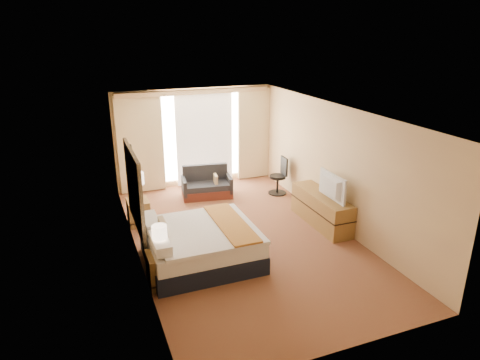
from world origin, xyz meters
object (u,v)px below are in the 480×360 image
object	(u,v)px
desk_chair	(280,178)
lamp_right	(137,179)
television	(328,187)
bed	(201,244)
nightstand_left	(162,269)
loveseat	(207,186)
floor_lamp	(130,164)
nightstand_right	(139,212)
lamp_left	(159,232)
media_dresser	(321,209)

from	to	relation	value
desk_chair	lamp_right	size ratio (longest dim) A/B	1.53
lamp_right	television	world-z (taller)	television
bed	lamp_right	xyz separation A→B (m)	(-0.79, 2.03, 0.69)
bed	desk_chair	xyz separation A→B (m)	(2.86, 2.58, 0.08)
nightstand_left	loveseat	distance (m)	4.00
bed	floor_lamp	size ratio (longest dim) A/B	1.24
floor_lamp	lamp_right	world-z (taller)	floor_lamp
bed	floor_lamp	xyz separation A→B (m)	(-0.82, 2.89, 0.76)
nightstand_right	lamp_right	bearing A→B (deg)	-30.90
lamp_right	television	bearing A→B (deg)	-25.39
bed	lamp_right	distance (m)	2.28
loveseat	desk_chair	size ratio (longest dim) A/B	1.37
nightstand_left	television	xyz separation A→B (m)	(3.65, 0.77, 0.70)
nightstand_left	bed	world-z (taller)	bed
lamp_left	media_dresser	bearing A→B (deg)	16.11
loveseat	lamp_left	world-z (taller)	lamp_left
nightstand_left	floor_lamp	bearing A→B (deg)	90.14
nightstand_left	floor_lamp	world-z (taller)	floor_lamp
desk_chair	loveseat	bearing A→B (deg)	168.24
lamp_right	desk_chair	bearing A→B (deg)	8.59
nightstand_right	floor_lamp	world-z (taller)	floor_lamp
bed	lamp_right	bearing A→B (deg)	111.17
nightstand_left	media_dresser	distance (m)	3.85
desk_chair	television	distance (m)	2.34
media_dresser	lamp_left	size ratio (longest dim) A/B	3.43
nightstand_left	desk_chair	distance (m)	4.77
loveseat	floor_lamp	xyz separation A→B (m)	(-1.88, -0.19, 0.86)
media_dresser	television	distance (m)	0.69
lamp_left	bed	bearing A→B (deg)	30.39
nightstand_right	media_dresser	world-z (taller)	media_dresser
nightstand_left	desk_chair	xyz separation A→B (m)	(3.67, 3.04, 0.15)
loveseat	television	bearing A→B (deg)	-48.85
television	bed	bearing A→B (deg)	97.02
nightstand_right	lamp_right	xyz separation A→B (m)	(0.02, -0.01, 0.76)
nightstand_right	television	xyz separation A→B (m)	(3.65, -1.73, 0.70)
nightstand_left	loveseat	bearing A→B (deg)	62.17
nightstand_right	bed	size ratio (longest dim) A/B	0.28
nightstand_right	floor_lamp	distance (m)	1.19
lamp_left	television	bearing A→B (deg)	12.11
loveseat	floor_lamp	distance (m)	2.07
media_dresser	bed	size ratio (longest dim) A/B	0.92
floor_lamp	nightstand_left	bearing A→B (deg)	-89.86
loveseat	nightstand_right	bearing A→B (deg)	-142.60
nightstand_left	television	distance (m)	3.79
nightstand_left	loveseat	size ratio (longest dim) A/B	0.42
bed	lamp_left	distance (m)	1.12
television	floor_lamp	bearing A→B (deg)	55.55
nightstand_right	loveseat	world-z (taller)	loveseat
floor_lamp	lamp_right	size ratio (longest dim) A/B	2.50
lamp_left	television	size ratio (longest dim) A/B	0.55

